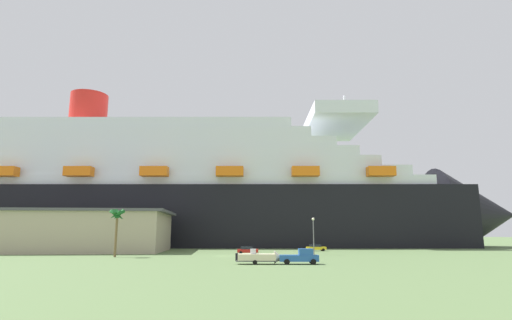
# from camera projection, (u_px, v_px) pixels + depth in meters

# --- Properties ---
(ground_plane) EXTENTS (600.00, 600.00, 0.00)m
(ground_plane) POSITION_uv_depth(u_px,v_px,m) (222.00, 250.00, 107.70)
(ground_plane) COLOR #567042
(cruise_ship) EXTENTS (230.96, 56.09, 57.54)m
(cruise_ship) POSITION_uv_depth(u_px,v_px,m) (163.00, 196.00, 134.40)
(cruise_ship) COLOR black
(cruise_ship) RESTS_ON ground_plane
(terminal_building) EXTENTS (65.52, 27.17, 9.65)m
(terminal_building) POSITION_uv_depth(u_px,v_px,m) (31.00, 231.00, 94.96)
(terminal_building) COLOR #B7A88C
(terminal_building) RESTS_ON ground_plane
(pickup_truck) EXTENTS (5.79, 2.77, 2.20)m
(pickup_truck) POSITION_uv_depth(u_px,v_px,m) (301.00, 257.00, 57.85)
(pickup_truck) COLOR #2659A5
(pickup_truck) RESTS_ON ground_plane
(small_boat_on_trailer) EXTENTS (7.58, 2.73, 2.15)m
(small_boat_on_trailer) POSITION_uv_depth(u_px,v_px,m) (262.00, 257.00, 57.90)
(small_boat_on_trailer) COLOR #595960
(small_boat_on_trailer) RESTS_ON ground_plane
(palm_tree) EXTENTS (3.08, 3.09, 8.94)m
(palm_tree) POSITION_uv_depth(u_px,v_px,m) (117.00, 217.00, 75.72)
(palm_tree) COLOR brown
(palm_tree) RESTS_ON ground_plane
(street_lamp) EXTENTS (0.56, 0.56, 7.54)m
(street_lamp) POSITION_uv_depth(u_px,v_px,m) (313.00, 230.00, 82.54)
(street_lamp) COLOR slate
(street_lamp) RESTS_ON ground_plane
(parked_car_red_hatchback) EXTENTS (4.59, 2.43, 1.58)m
(parked_car_red_hatchback) POSITION_uv_depth(u_px,v_px,m) (248.00, 250.00, 84.89)
(parked_car_red_hatchback) COLOR red
(parked_car_red_hatchback) RESTS_ON ground_plane
(parked_car_yellow_taxi) EXTENTS (4.87, 2.32, 1.58)m
(parked_car_yellow_taxi) POSITION_uv_depth(u_px,v_px,m) (316.00, 248.00, 99.38)
(parked_car_yellow_taxi) COLOR yellow
(parked_car_yellow_taxi) RESTS_ON ground_plane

